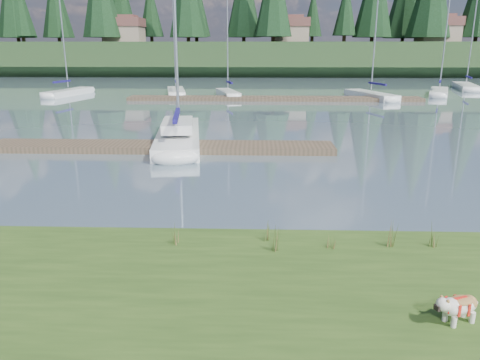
{
  "coord_description": "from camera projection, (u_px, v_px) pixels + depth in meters",
  "views": [
    {
      "loc": [
        0.43,
        -12.15,
        4.66
      ],
      "look_at": [
        0.02,
        -0.5,
        1.31
      ],
      "focal_mm": 35.0,
      "sensor_mm": 36.0,
      "label": 1
    }
  ],
  "objects": [
    {
      "name": "sailboat_bg_4",
      "position": [
        439.0,
        91.0,
        46.68
      ],
      "size": [
        4.33,
        7.93,
        11.66
      ],
      "rotation": [
        0.0,
        0.0,
        1.2
      ],
      "color": "silver",
      "rests_on": "ground"
    },
    {
      "name": "conifer_1",
      "position": [
        19.0,
        6.0,
        79.4
      ],
      "size": [
        4.4,
        4.4,
        11.3
      ],
      "color": "#382619",
      "rests_on": "ridge"
    },
    {
      "name": "house_1",
      "position": [
        290.0,
        30.0,
        78.96
      ],
      "size": [
        6.3,
        5.3,
        4.65
      ],
      "color": "gray",
      "rests_on": "ridge"
    },
    {
      "name": "conifer_3",
      "position": [
        196.0,
        3.0,
        79.23
      ],
      "size": [
        4.84,
        4.84,
        12.25
      ],
      "color": "#382619",
      "rests_on": "ridge"
    },
    {
      "name": "mud_lip",
      "position": [
        237.0,
        241.0,
        11.42
      ],
      "size": [
        60.0,
        0.5,
        0.14
      ],
      "primitive_type": "cube",
      "color": "#33281C",
      "rests_on": "ground"
    },
    {
      "name": "sailboat_bg_2",
      "position": [
        227.0,
        92.0,
        45.22
      ],
      "size": [
        2.96,
        6.84,
        10.24
      ],
      "rotation": [
        0.0,
        0.0,
        1.82
      ],
      "color": "silver",
      "rests_on": "ground"
    },
    {
      "name": "weed_5",
      "position": [
        436.0,
        236.0,
        10.34
      ],
      "size": [
        0.17,
        0.14,
        0.62
      ],
      "color": "#475B23",
      "rests_on": "bank"
    },
    {
      "name": "conifer_5",
      "position": [
        346.0,
        7.0,
        76.73
      ],
      "size": [
        3.96,
        3.96,
        10.35
      ],
      "color": "#382619",
      "rests_on": "ridge"
    },
    {
      "name": "house_2",
      "position": [
        438.0,
        29.0,
        76.24
      ],
      "size": [
        6.3,
        5.3,
        4.65
      ],
      "color": "gray",
      "rests_on": "ridge"
    },
    {
      "name": "house_0",
      "position": [
        124.0,
        30.0,
        78.93
      ],
      "size": [
        6.3,
        5.3,
        4.65
      ],
      "color": "gray",
      "rests_on": "ridge"
    },
    {
      "name": "dock_near",
      "position": [
        161.0,
        147.0,
        21.71
      ],
      "size": [
        16.0,
        2.0,
        0.3
      ],
      "primitive_type": "cube",
      "color": "#4C3D2C",
      "rests_on": "ground"
    },
    {
      "name": "weed_0",
      "position": [
        275.0,
        239.0,
        10.14
      ],
      "size": [
        0.17,
        0.14,
        0.64
      ],
      "color": "#475B23",
      "rests_on": "bank"
    },
    {
      "name": "dock_far",
      "position": [
        274.0,
        99.0,
        41.68
      ],
      "size": [
        26.0,
        2.2,
        0.3
      ],
      "primitive_type": "cube",
      "color": "#4C3D2C",
      "rests_on": "ground"
    },
    {
      "name": "sailboat_bg_3",
      "position": [
        367.0,
        94.0,
        43.85
      ],
      "size": [
        3.94,
        8.39,
        12.12
      ],
      "rotation": [
        0.0,
        0.0,
        1.86
      ],
      "color": "silver",
      "rests_on": "ground"
    },
    {
      "name": "weed_1",
      "position": [
        269.0,
        231.0,
        10.74
      ],
      "size": [
        0.17,
        0.14,
        0.51
      ],
      "color": "#475B23",
      "rests_on": "bank"
    },
    {
      "name": "bank",
      "position": [
        226.0,
        350.0,
        7.16
      ],
      "size": [
        60.0,
        9.0,
        0.35
      ],
      "primitive_type": "cube",
      "color": "#344F1B",
      "rests_on": "ground"
    },
    {
      "name": "weed_2",
      "position": [
        394.0,
        235.0,
        10.36
      ],
      "size": [
        0.17,
        0.14,
        0.66
      ],
      "color": "#475B23",
      "rests_on": "bank"
    },
    {
      "name": "sailboat_bg_1",
      "position": [
        176.0,
        91.0,
        46.9
      ],
      "size": [
        3.03,
        7.98,
        11.69
      ],
      "rotation": [
        0.0,
        0.0,
        1.77
      ],
      "color": "silver",
      "rests_on": "ground"
    },
    {
      "name": "weed_3",
      "position": [
        177.0,
        234.0,
        10.53
      ],
      "size": [
        0.17,
        0.14,
        0.55
      ],
      "color": "#475B23",
      "rests_on": "bank"
    },
    {
      "name": "bulldog",
      "position": [
        459.0,
        305.0,
        7.5
      ],
      "size": [
        0.84,
        0.54,
        0.49
      ],
      "rotation": [
        0.0,
        0.0,
        3.52
      ],
      "color": "silver",
      "rests_on": "bank"
    },
    {
      "name": "weed_4",
      "position": [
        332.0,
        242.0,
        10.3
      ],
      "size": [
        0.17,
        0.14,
        0.38
      ],
      "color": "#475B23",
      "rests_on": "bank"
    },
    {
      "name": "sailboat_bg_0",
      "position": [
        73.0,
        91.0,
        46.4
      ],
      "size": [
        3.03,
        7.85,
        11.2
      ],
      "rotation": [
        0.0,
        0.0,
        1.37
      ],
      "color": "silver",
      "rests_on": "ground"
    },
    {
      "name": "ground",
      "position": [
        252.0,
        100.0,
        41.79
      ],
      "size": [
        200.0,
        200.0,
        0.0
      ],
      "primitive_type": "plane",
      "color": "slate",
      "rests_on": "ground"
    },
    {
      "name": "ridge",
      "position": [
        254.0,
        59.0,
        82.41
      ],
      "size": [
        200.0,
        20.0,
        5.0
      ],
      "primitive_type": "cube",
      "color": "#1C3218",
      "rests_on": "ground"
    },
    {
      "name": "sailboat_bg_5",
      "position": [
        465.0,
        86.0,
        53.11
      ],
      "size": [
        3.96,
        9.31,
        12.93
      ],
      "rotation": [
        0.0,
        0.0,
        1.33
      ],
      "color": "silver",
      "rests_on": "ground"
    },
    {
      "name": "sailboat_main",
      "position": [
        179.0,
        131.0,
        24.11
      ],
      "size": [
        3.25,
        10.3,
        14.44
      ],
      "rotation": [
        0.0,
        0.0,
        1.7
      ],
      "color": "silver",
      "rests_on": "ground"
    }
  ]
}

